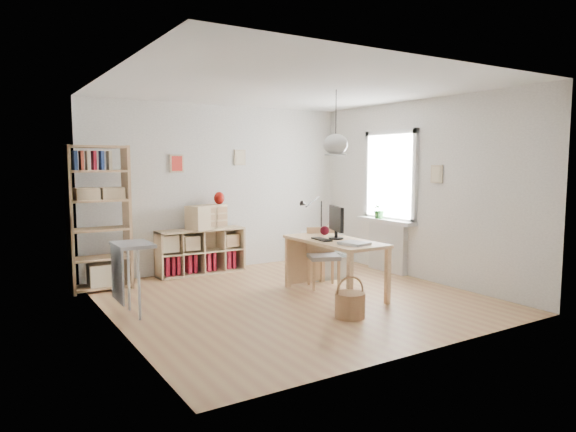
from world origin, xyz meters
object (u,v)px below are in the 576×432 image
desk (335,247)px  tall_bookshelf (98,212)px  drawer_chest (206,217)px  storage_chest (326,262)px  chair (323,253)px  monitor (336,221)px  cube_shelf (199,255)px

desk → tall_bookshelf: 3.27m
drawer_chest → storage_chest: bearing=-61.4°
storage_chest → drawer_chest: size_ratio=1.24×
chair → monitor: (-0.10, -0.44, 0.52)m
chair → drawer_chest: size_ratio=1.28×
desk → drawer_chest: 2.38m
storage_chest → drawer_chest: bearing=149.1°
desk → storage_chest: 1.23m
tall_bookshelf → chair: 3.17m
chair → storage_chest: size_ratio=1.03×
desk → drawer_chest: size_ratio=2.28×
tall_bookshelf → chair: size_ratio=2.38×
chair → monitor: 0.68m
storage_chest → monitor: 1.33m
chair → drawer_chest: bearing=144.0°
desk → monitor: size_ratio=3.07×
cube_shelf → monitor: monitor is taller
desk → storage_chest: bearing=59.6°
cube_shelf → chair: chair is taller
drawer_chest → cube_shelf: bearing=139.5°
tall_bookshelf → monitor: bearing=-35.8°
storage_chest → tall_bookshelf: bearing=171.3°
tall_bookshelf → storage_chest: bearing=-16.8°
cube_shelf → tall_bookshelf: (-1.56, -0.28, 0.79)m
desk → storage_chest: desk is taller
monitor → tall_bookshelf: bearing=163.8°
cube_shelf → chair: size_ratio=1.67×
monitor → desk: bearing=-121.0°
storage_chest → monitor: size_ratio=1.66×
monitor → drawer_chest: monitor is taller
cube_shelf → storage_chest: (1.60, -1.24, -0.08)m
cube_shelf → monitor: 2.53m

